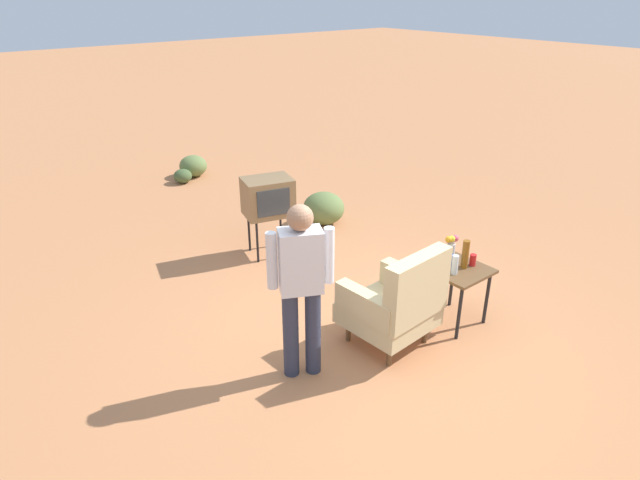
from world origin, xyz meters
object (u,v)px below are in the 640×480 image
at_px(bottle_tall_amber, 465,254).
at_px(tv_on_stand, 268,197).
at_px(person_standing, 301,282).
at_px(soda_can_red, 473,260).
at_px(side_table, 458,276).
at_px(bottle_short_clear, 455,265).
at_px(flower_vase, 451,246).
at_px(soda_can_blue, 451,260).
at_px(armchair, 397,302).

bearing_deg(bottle_tall_amber, tv_on_stand, -75.73).
height_order(person_standing, soda_can_red, person_standing).
bearing_deg(side_table, bottle_tall_amber, 157.31).
xyz_separation_m(tv_on_stand, bottle_short_clear, (-0.47, 2.57, -0.06)).
xyz_separation_m(soda_can_red, flower_vase, (0.07, -0.23, 0.09)).
bearing_deg(soda_can_blue, armchair, 0.39).
bearing_deg(bottle_tall_amber, bottle_short_clear, 6.06).
distance_m(soda_can_red, soda_can_blue, 0.22).
height_order(bottle_tall_amber, flower_vase, bottle_tall_amber).
bearing_deg(armchair, person_standing, -14.90).
xyz_separation_m(soda_can_red, soda_can_blue, (0.17, -0.13, 0.00)).
relative_size(side_table, tv_on_stand, 0.61).
distance_m(soda_can_blue, flower_vase, 0.17).
distance_m(tv_on_stand, flower_vase, 2.44).
relative_size(side_table, soda_can_red, 5.13).
distance_m(person_standing, soda_can_red, 1.94).
xyz_separation_m(tv_on_stand, bottle_tall_amber, (-0.65, 2.55, -0.01)).
relative_size(person_standing, bottle_short_clear, 8.20).
bearing_deg(person_standing, side_table, 169.16).
bearing_deg(soda_can_red, armchair, -7.54).
height_order(soda_can_red, soda_can_blue, same).
height_order(tv_on_stand, flower_vase, tv_on_stand).
distance_m(armchair, soda_can_red, 0.98).
relative_size(tv_on_stand, bottle_short_clear, 5.15).
distance_m(bottle_short_clear, bottle_tall_amber, 0.19).
relative_size(armchair, bottle_tall_amber, 3.53).
bearing_deg(bottle_short_clear, soda_can_blue, -131.45).
xyz_separation_m(soda_can_red, bottle_tall_amber, (0.11, -0.02, 0.09)).
bearing_deg(bottle_tall_amber, person_standing, -11.19).
bearing_deg(side_table, soda_can_blue, -79.17).
relative_size(side_table, soda_can_blue, 5.13).
relative_size(soda_can_blue, flower_vase, 0.46).
height_order(tv_on_stand, person_standing, person_standing).
bearing_deg(tv_on_stand, armchair, 85.40).
xyz_separation_m(person_standing, soda_can_red, (-1.89, 0.38, -0.25)).
height_order(armchair, bottle_tall_amber, armchair).
height_order(soda_can_red, flower_vase, flower_vase).
bearing_deg(flower_vase, bottle_tall_amber, 78.67).
bearing_deg(flower_vase, soda_can_red, 105.74).
bearing_deg(bottle_short_clear, soda_can_red, 179.16).
relative_size(armchair, soda_can_red, 8.69).
distance_m(armchair, bottle_short_clear, 0.72).
distance_m(armchair, side_table, 0.80).
xyz_separation_m(tv_on_stand, person_standing, (1.13, 2.20, 0.16)).
bearing_deg(armchair, soda_can_red, 172.46).
height_order(soda_can_red, bottle_tall_amber, bottle_tall_amber).
bearing_deg(side_table, flower_vase, -115.55).
bearing_deg(flower_vase, tv_on_stand, -73.55).
bearing_deg(tv_on_stand, soda_can_red, 106.39).
bearing_deg(bottle_tall_amber, soda_can_red, 167.93).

